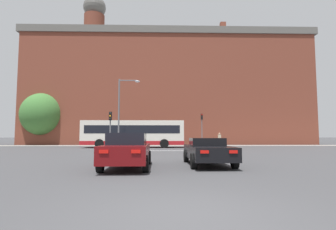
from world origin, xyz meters
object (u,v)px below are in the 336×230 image
object	(u,v)px
traffic_light_near_left	(110,124)
pedestrian_waiting	(219,138)
car_saloon_left	(128,150)
pedestrian_walking_east	(167,138)
traffic_light_far_right	(202,124)
bus_crossing_lead	(133,133)
street_lamp_junction	(123,106)
car_roadster_right	(208,151)

from	to	relation	value
traffic_light_near_left	pedestrian_waiting	size ratio (longest dim) A/B	2.02
car_saloon_left	pedestrian_walking_east	world-z (taller)	pedestrian_walking_east
car_saloon_left	traffic_light_far_right	bearing A→B (deg)	73.40
bus_crossing_lead	car_saloon_left	bearing A→B (deg)	-174.60
traffic_light_near_left	street_lamp_junction	bearing A→B (deg)	67.59
traffic_light_far_right	street_lamp_junction	size ratio (longest dim) A/B	0.61
traffic_light_far_right	car_roadster_right	bearing A→B (deg)	-98.25
bus_crossing_lead	street_lamp_junction	bearing A→B (deg)	168.69
traffic_light_far_right	pedestrian_waiting	world-z (taller)	traffic_light_far_right
pedestrian_walking_east	bus_crossing_lead	bearing A→B (deg)	62.82
car_saloon_left	pedestrian_walking_east	xyz separation A→B (m)	(2.26, 25.99, 0.30)
car_saloon_left	pedestrian_walking_east	size ratio (longest dim) A/B	2.55
traffic_light_near_left	pedestrian_walking_east	world-z (taller)	traffic_light_near_left
car_saloon_left	street_lamp_junction	world-z (taller)	street_lamp_junction
car_roadster_right	pedestrian_walking_east	size ratio (longest dim) A/B	2.58
car_roadster_right	pedestrian_waiting	bearing A→B (deg)	75.46
traffic_light_near_left	pedestrian_walking_east	bearing A→B (deg)	65.98
pedestrian_waiting	pedestrian_walking_east	bearing A→B (deg)	152.23
car_saloon_left	pedestrian_waiting	bearing A→B (deg)	68.75
car_saloon_left	car_roadster_right	size ratio (longest dim) A/B	0.99
car_roadster_right	pedestrian_waiting	world-z (taller)	pedestrian_waiting
traffic_light_near_left	car_saloon_left	bearing A→B (deg)	-75.92
traffic_light_far_right	traffic_light_near_left	bearing A→B (deg)	-132.27
traffic_light_near_left	traffic_light_far_right	world-z (taller)	traffic_light_far_right
car_roadster_right	traffic_light_near_left	distance (m)	14.32
pedestrian_walking_east	car_saloon_left	bearing A→B (deg)	88.14
street_lamp_junction	pedestrian_walking_east	distance (m)	12.09
traffic_light_far_right	pedestrian_waiting	size ratio (longest dim) A/B	2.47
street_lamp_junction	car_saloon_left	bearing A→B (deg)	-80.68
pedestrian_waiting	street_lamp_junction	bearing A→B (deg)	-167.68
pedestrian_waiting	pedestrian_walking_east	world-z (taller)	pedestrian_walking_east
pedestrian_waiting	pedestrian_walking_east	xyz separation A→B (m)	(-7.51, -0.13, 0.00)
car_roadster_right	pedestrian_walking_east	bearing A→B (deg)	92.33
bus_crossing_lead	pedestrian_walking_east	world-z (taller)	bus_crossing_lead
bus_crossing_lead	pedestrian_waiting	xyz separation A→B (m)	(11.57, 7.07, -0.59)
pedestrian_walking_east	pedestrian_waiting	bearing A→B (deg)	-175.92
traffic_light_near_left	traffic_light_far_right	distance (m)	15.49
car_saloon_left	car_roadster_right	world-z (taller)	car_saloon_left
street_lamp_junction	pedestrian_waiting	distance (m)	16.65
car_saloon_left	pedestrian_waiting	world-z (taller)	pedestrian_waiting
pedestrian_waiting	car_saloon_left	bearing A→B (deg)	-139.25
traffic_light_near_left	pedestrian_walking_east	distance (m)	13.86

